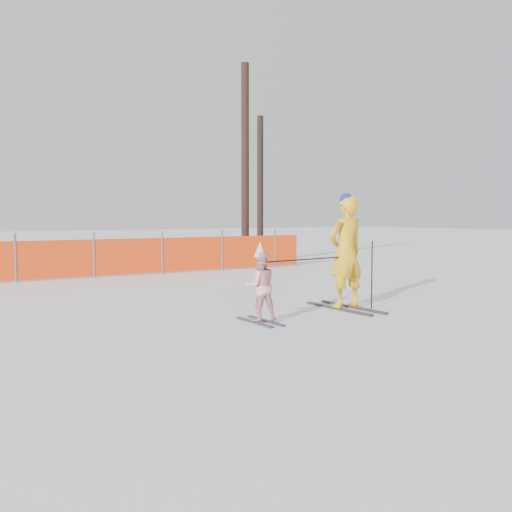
{
  "coord_description": "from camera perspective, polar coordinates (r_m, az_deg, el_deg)",
  "views": [
    {
      "loc": [
        -5.25,
        -7.6,
        1.67
      ],
      "look_at": [
        0.0,
        0.5,
        1.0
      ],
      "focal_mm": 40.0,
      "sensor_mm": 36.0,
      "label": 1
    }
  ],
  "objects": [
    {
      "name": "child",
      "position": [
        8.96,
        0.41,
        -2.99
      ],
      "size": [
        0.62,
        0.99,
        1.28
      ],
      "color": "black",
      "rests_on": "ground"
    },
    {
      "name": "safety_fence",
      "position": [
        15.94,
        -17.94,
        -0.22
      ],
      "size": [
        14.91,
        0.06,
        1.25
      ],
      "color": "#595960",
      "rests_on": "ground"
    },
    {
      "name": "adult",
      "position": [
        10.36,
        8.99,
        0.46
      ],
      "size": [
        0.73,
        1.7,
        2.09
      ],
      "color": "black",
      "rests_on": "ground"
    },
    {
      "name": "ground",
      "position": [
        9.39,
        1.67,
        -6.28
      ],
      "size": [
        120.0,
        120.0,
        0.0
      ],
      "primitive_type": "plane",
      "color": "white",
      "rests_on": "ground"
    },
    {
      "name": "tree_trunks",
      "position": [
        20.39,
        -0.51,
        8.19
      ],
      "size": [
        1.43,
        1.09,
        6.9
      ],
      "color": "black",
      "rests_on": "ground"
    },
    {
      "name": "ski_poles",
      "position": [
        9.98,
        7.8,
        -0.99
      ],
      "size": [
        2.36,
        0.25,
        1.23
      ],
      "color": "black",
      "rests_on": "ground"
    }
  ]
}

